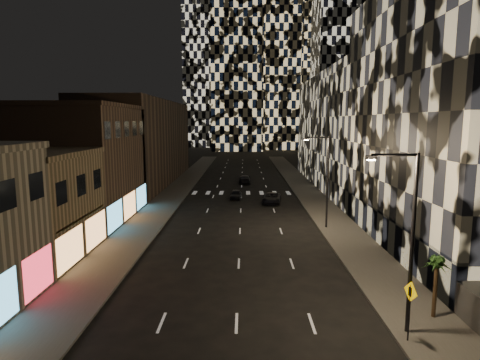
{
  "coord_description": "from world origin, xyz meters",
  "views": [
    {
      "loc": [
        0.38,
        -8.95,
        10.63
      ],
      "look_at": [
        0.07,
        22.46,
        6.0
      ],
      "focal_mm": 30.0,
      "sensor_mm": 36.0,
      "label": 1
    }
  ],
  "objects_px": {
    "palm_tree": "(437,267)",
    "car_dark_rightlane": "(272,198)",
    "ped_sign": "(410,300)",
    "streetlight_near": "(408,231)",
    "streetlight_far": "(325,175)",
    "car_dark_oncoming": "(245,179)",
    "car_dark_midlane": "(236,194)"
  },
  "relations": [
    {
      "from": "palm_tree",
      "to": "car_dark_rightlane",
      "type": "bearing_deg",
      "value": 102.17
    },
    {
      "from": "car_dark_rightlane",
      "to": "palm_tree",
      "type": "height_order",
      "value": "palm_tree"
    },
    {
      "from": "car_dark_rightlane",
      "to": "ped_sign",
      "type": "bearing_deg",
      "value": -75.18
    },
    {
      "from": "car_dark_midlane",
      "to": "ped_sign",
      "type": "distance_m",
      "value": 37.35
    },
    {
      "from": "palm_tree",
      "to": "streetlight_near",
      "type": "bearing_deg",
      "value": -146.03
    },
    {
      "from": "streetlight_near",
      "to": "ped_sign",
      "type": "relative_size",
      "value": 3.03
    },
    {
      "from": "palm_tree",
      "to": "ped_sign",
      "type": "bearing_deg",
      "value": -134.3
    },
    {
      "from": "streetlight_near",
      "to": "ped_sign",
      "type": "bearing_deg",
      "value": -93.73
    },
    {
      "from": "ped_sign",
      "to": "palm_tree",
      "type": "relative_size",
      "value": 0.88
    },
    {
      "from": "car_dark_midlane",
      "to": "ped_sign",
      "type": "xyz_separation_m",
      "value": [
        9.05,
        -36.2,
        1.57
      ]
    },
    {
      "from": "streetlight_near",
      "to": "streetlight_far",
      "type": "bearing_deg",
      "value": 90.0
    },
    {
      "from": "car_dark_midlane",
      "to": "car_dark_oncoming",
      "type": "distance_m",
      "value": 14.33
    },
    {
      "from": "ped_sign",
      "to": "palm_tree",
      "type": "xyz_separation_m",
      "value": [
        2.36,
        2.42,
        0.75
      ]
    },
    {
      "from": "car_dark_midlane",
      "to": "palm_tree",
      "type": "relative_size",
      "value": 1.07
    },
    {
      "from": "streetlight_far",
      "to": "ped_sign",
      "type": "height_order",
      "value": "streetlight_far"
    },
    {
      "from": "car_dark_midlane",
      "to": "car_dark_rightlane",
      "type": "height_order",
      "value": "car_dark_rightlane"
    },
    {
      "from": "streetlight_near",
      "to": "car_dark_oncoming",
      "type": "bearing_deg",
      "value": 98.97
    },
    {
      "from": "ped_sign",
      "to": "car_dark_rightlane",
      "type": "bearing_deg",
      "value": 86.2
    },
    {
      "from": "streetlight_far",
      "to": "car_dark_oncoming",
      "type": "xyz_separation_m",
      "value": [
        -7.83,
        29.6,
        -4.67
      ]
    },
    {
      "from": "car_dark_oncoming",
      "to": "palm_tree",
      "type": "height_order",
      "value": "palm_tree"
    },
    {
      "from": "car_dark_rightlane",
      "to": "streetlight_near",
      "type": "bearing_deg",
      "value": -74.89
    },
    {
      "from": "car_dark_midlane",
      "to": "streetlight_near",
      "type": "bearing_deg",
      "value": -71.54
    },
    {
      "from": "streetlight_near",
      "to": "palm_tree",
      "type": "bearing_deg",
      "value": 33.97
    },
    {
      "from": "car_dark_oncoming",
      "to": "palm_tree",
      "type": "bearing_deg",
      "value": 101.23
    },
    {
      "from": "car_dark_oncoming",
      "to": "car_dark_midlane",
      "type": "bearing_deg",
      "value": 84.23
    },
    {
      "from": "streetlight_far",
      "to": "car_dark_oncoming",
      "type": "distance_m",
      "value": 30.98
    },
    {
      "from": "car_dark_oncoming",
      "to": "ped_sign",
      "type": "xyz_separation_m",
      "value": [
        7.78,
        -50.47,
        1.51
      ]
    },
    {
      "from": "car_dark_rightlane",
      "to": "ped_sign",
      "type": "relative_size",
      "value": 1.61
    },
    {
      "from": "streetlight_near",
      "to": "car_dark_rightlane",
      "type": "bearing_deg",
      "value": 97.65
    },
    {
      "from": "streetlight_far",
      "to": "palm_tree",
      "type": "distance_m",
      "value": 18.75
    },
    {
      "from": "car_dark_rightlane",
      "to": "palm_tree",
      "type": "distance_m",
      "value": 31.67
    },
    {
      "from": "streetlight_far",
      "to": "ped_sign",
      "type": "distance_m",
      "value": 21.1
    }
  ]
}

